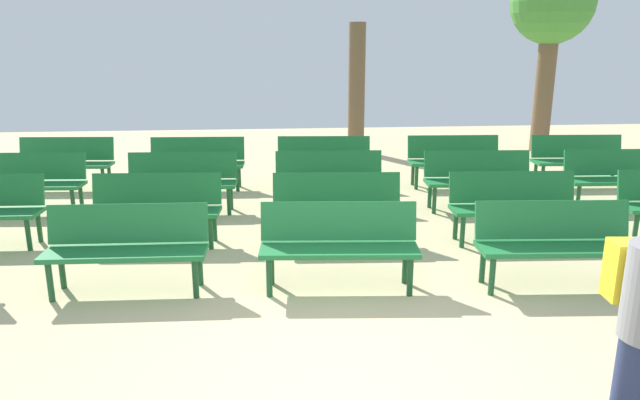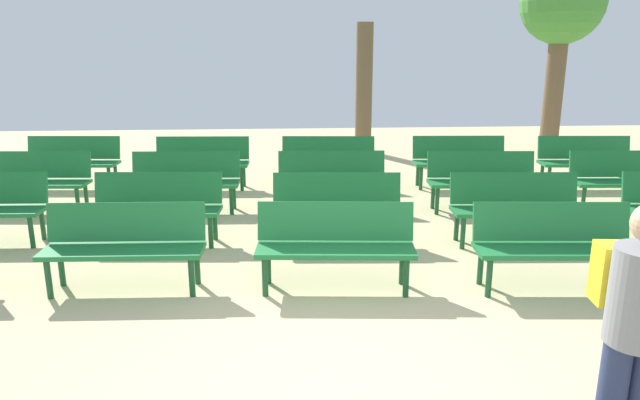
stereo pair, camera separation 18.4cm
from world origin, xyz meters
name	(u,v)px [view 1 (the left image)]	position (x,y,z in m)	size (l,w,h in m)	color
ground_plane	(356,370)	(0.00, 0.00, 0.00)	(26.14, 26.14, 0.00)	#CCB789
bench_r0_c1	(127,243)	(-2.07, 1.72, 0.50)	(1.61, 0.53, 0.87)	#1E7238
bench_r0_c2	(339,241)	(0.06, 1.60, 0.50)	(1.63, 0.61, 0.87)	#1E7238
bench_r0_c3	(555,239)	(2.27, 1.44, 0.50)	(1.63, 0.59, 0.87)	#1E7238
bench_r1_c1	(156,205)	(-2.04, 3.16, 0.50)	(1.63, 0.59, 0.87)	#1E7238
bench_r1_c2	(337,204)	(0.21, 2.98, 0.50)	(1.63, 0.58, 0.87)	#1E7238
bench_r1_c3	(514,202)	(2.44, 2.85, 0.50)	(1.62, 0.57, 0.87)	#1E7238
bench_r2_c0	(29,179)	(-4.14, 4.75, 0.50)	(1.63, 0.59, 0.87)	#1E7238
bench_r2_c1	(182,178)	(-1.90, 4.60, 0.50)	(1.62, 0.55, 0.87)	#1E7238
bench_r2_c2	(329,177)	(0.28, 4.50, 0.50)	(1.62, 0.55, 0.87)	#1E7238
bench_r2_c3	(478,176)	(2.51, 4.32, 0.50)	(1.63, 0.58, 0.87)	#1E7238
bench_r2_c4	(618,175)	(4.66, 4.22, 0.50)	(1.62, 0.56, 0.87)	#1E7238
bench_r3_c0	(65,160)	(-4.09, 6.22, 0.50)	(1.63, 0.60, 0.87)	#1E7238
bench_r3_c1	(197,160)	(-1.84, 6.02, 0.50)	(1.62, 0.56, 0.87)	#1E7238
bench_r3_c2	(324,159)	(0.34, 5.90, 0.50)	(1.63, 0.60, 0.87)	#1E7238
bench_r3_c3	(454,158)	(2.61, 5.79, 0.50)	(1.62, 0.56, 0.87)	#1E7238
bench_r3_c4	(578,157)	(4.79, 5.63, 0.50)	(1.63, 0.58, 0.87)	#1E7238
tree_0	(552,9)	(5.67, 8.96, 3.15)	(1.81, 1.81, 4.20)	brown
tree_1	(357,89)	(1.41, 9.24, 1.44)	(0.37, 0.37, 2.88)	brown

